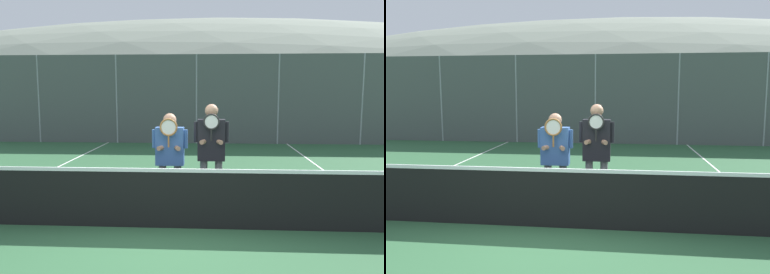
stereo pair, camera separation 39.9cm
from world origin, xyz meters
TOP-DOWN VIEW (x-y plane):
  - ground_plane at (0.00, 0.00)m, footprint 120.00×120.00m
  - hill_distant at (0.00, 57.13)m, footprint 126.46×70.26m
  - clubhouse_building at (1.84, 15.85)m, footprint 19.86×5.50m
  - fence_back at (0.00, 9.46)m, footprint 19.44×0.06m
  - tennis_net at (0.00, 0.00)m, footprint 9.72×0.09m
  - court_line_left_sideline at (-3.61, 3.00)m, footprint 0.05×16.00m
  - court_line_right_sideline at (3.61, 3.00)m, footprint 0.05×16.00m
  - player_leftmost at (-0.06, 0.83)m, footprint 0.62×0.34m
  - player_center_left at (0.65, 0.88)m, footprint 0.60×0.34m
  - car_far_left at (-5.46, 11.50)m, footprint 4.67×1.90m
  - car_left_of_center at (-0.68, 11.67)m, footprint 4.05×2.01m
  - car_center at (3.97, 11.89)m, footprint 4.43×2.00m

SIDE VIEW (x-z plane):
  - ground_plane at x=0.00m, z-range 0.00..0.00m
  - hill_distant at x=0.00m, z-range -12.29..12.29m
  - court_line_left_sideline at x=-3.61m, z-range 0.00..0.01m
  - court_line_right_sideline at x=3.61m, z-range 0.00..0.01m
  - tennis_net at x=0.00m, z-range -0.03..0.99m
  - car_center at x=3.97m, z-range 0.03..1.69m
  - car_far_left at x=-5.46m, z-range 0.02..1.81m
  - car_left_of_center at x=-0.68m, z-range 0.01..1.84m
  - player_leftmost at x=-0.06m, z-range 0.18..1.89m
  - player_center_left at x=0.65m, z-range 0.18..2.05m
  - fence_back at x=0.00m, z-range 0.00..3.54m
  - clubhouse_building at x=1.84m, z-range 0.02..3.70m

